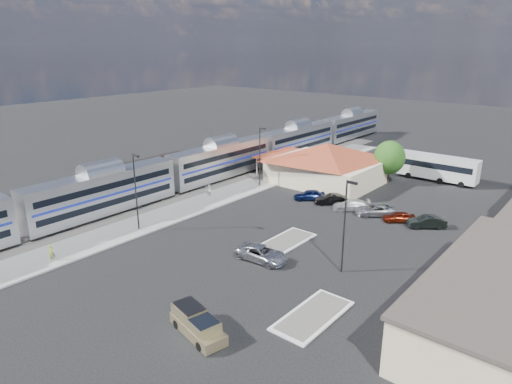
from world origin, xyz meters
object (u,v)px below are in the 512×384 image
Objects in this scene: pickup_truck at (198,325)px; coach_bus at (436,166)px; suv at (262,253)px; station_depot at (325,163)px.

coach_bus is (-0.62, 51.41, 1.44)m from pickup_truck.
suv is at bearing 174.75° from coach_bus.
station_depot is 3.33× the size of pickup_truck.
coach_bus is at bearing -9.50° from suv.
coach_bus is (12.70, 12.00, -0.83)m from station_depot.
pickup_truck is 13.05m from suv.
suv is at bearing 30.68° from pickup_truck.
station_depot is 17.49m from coach_bus.
pickup_truck is 1.01× the size of suv.
station_depot is at bearing 133.10° from coach_bus.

